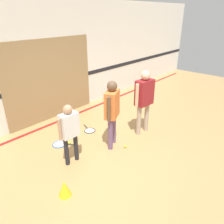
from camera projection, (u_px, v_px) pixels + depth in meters
name	position (u px, v px, depth m)	size (l,w,h in m)	color
ground_plane	(110.00, 147.00, 5.02)	(16.00, 16.00, 0.00)	tan
wall_back	(43.00, 63.00, 5.80)	(16.00, 0.07, 3.20)	silver
wall_panel	(51.00, 80.00, 6.05)	(2.74, 0.05, 2.23)	#93754C
floor_stripe	(58.00, 121.00, 6.22)	(14.40, 0.10, 0.01)	red
person_instructor	(112.00, 108.00, 4.71)	(0.53, 0.41, 1.55)	#6B4C70
person_student_left	(69.00, 128.00, 4.22)	(0.49, 0.21, 1.28)	#232328
person_student_right	(144.00, 96.00, 5.25)	(0.61, 0.29, 1.62)	tan
racket_spare_on_floor	(60.00, 144.00, 5.12)	(0.47, 0.53, 0.03)	blue
racket_second_spare	(89.00, 130.00, 5.72)	(0.37, 0.54, 0.03)	#28282D
tennis_ball_near_instructor	(125.00, 146.00, 5.00)	(0.07, 0.07, 0.07)	#CCE038
tennis_ball_by_spare_racket	(69.00, 143.00, 5.14)	(0.07, 0.07, 0.07)	#CCE038
training_cone	(65.00, 188.00, 3.65)	(0.22, 0.22, 0.29)	yellow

